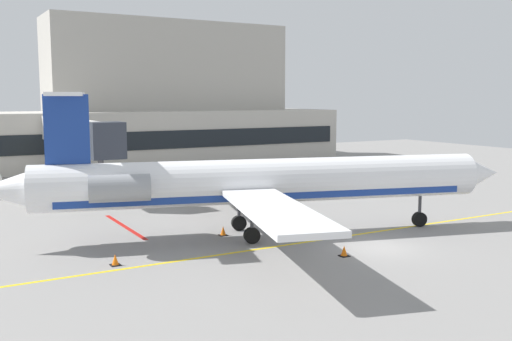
% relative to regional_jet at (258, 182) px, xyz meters
% --- Properties ---
extents(ground, '(120.00, 120.00, 0.11)m').
position_rel_regional_jet_xyz_m(ground, '(4.38, -5.53, -3.23)').
color(ground, gray).
extents(terminal_building, '(55.97, 12.52, 17.54)m').
position_rel_regional_jet_xyz_m(terminal_building, '(7.11, 41.22, 3.52)').
color(terminal_building, '#B7B2A8').
rests_on(terminal_building, ground).
extents(jet_bridge_west, '(2.40, 22.59, 6.26)m').
position_rel_regional_jet_xyz_m(jet_bridge_west, '(-5.15, 22.41, 1.71)').
color(jet_bridge_west, silver).
rests_on(jet_bridge_west, ground).
extents(regional_jet, '(30.57, 24.18, 8.27)m').
position_rel_regional_jet_xyz_m(regional_jet, '(0.00, 0.00, 0.00)').
color(regional_jet, white).
rests_on(regional_jet, ground).
extents(baggage_tug, '(3.78, 3.27, 2.17)m').
position_rel_regional_jet_xyz_m(baggage_tug, '(-4.82, 17.20, -2.20)').
color(baggage_tug, '#E5B20C').
rests_on(baggage_tug, ground).
extents(pushback_tractor, '(2.84, 4.09, 1.99)m').
position_rel_regional_jet_xyz_m(pushback_tractor, '(4.48, 7.96, -2.26)').
color(pushback_tractor, silver).
rests_on(pushback_tractor, ground).
extents(safety_cone_alpha, '(0.47, 0.47, 0.55)m').
position_rel_regional_jet_xyz_m(safety_cone_alpha, '(-8.96, -1.84, -2.93)').
color(safety_cone_alpha, orange).
rests_on(safety_cone_alpha, ground).
extents(safety_cone_bravo, '(0.47, 0.47, 0.55)m').
position_rel_regional_jet_xyz_m(safety_cone_bravo, '(-1.73, 1.08, -2.93)').
color(safety_cone_bravo, orange).
rests_on(safety_cone_bravo, ground).
extents(safety_cone_charlie, '(0.47, 0.47, 0.55)m').
position_rel_regional_jet_xyz_m(safety_cone_charlie, '(1.58, -6.00, -2.93)').
color(safety_cone_charlie, orange).
rests_on(safety_cone_charlie, ground).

